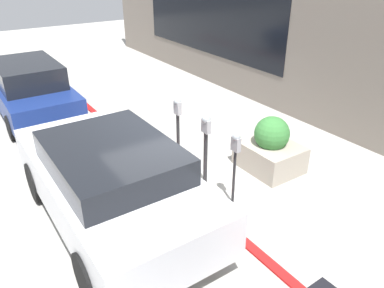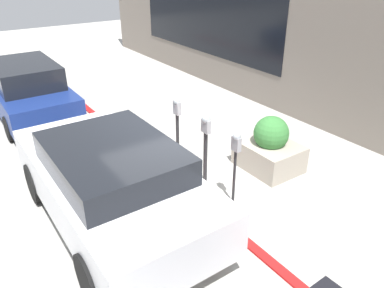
% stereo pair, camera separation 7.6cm
% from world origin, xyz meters
% --- Properties ---
extents(ground_plane, '(40.00, 40.00, 0.00)m').
position_xyz_m(ground_plane, '(0.00, 0.00, 0.00)').
color(ground_plane, '#ADAAA3').
extents(curb_strip, '(24.50, 0.16, 0.04)m').
position_xyz_m(curb_strip, '(0.00, 0.08, 0.02)').
color(curb_strip, red).
rests_on(curb_strip, ground_plane).
extents(building_facade, '(24.50, 0.17, 4.06)m').
position_xyz_m(building_facade, '(0.00, -4.47, 2.04)').
color(building_facade, slate).
rests_on(building_facade, ground_plane).
extents(parking_meter_nearest, '(0.17, 0.15, 1.41)m').
position_xyz_m(parking_meter_nearest, '(-0.86, -0.43, 1.06)').
color(parking_meter_nearest, '#232326').
rests_on(parking_meter_nearest, ground_plane).
extents(parking_meter_second, '(0.20, 0.17, 1.45)m').
position_xyz_m(parking_meter_second, '(-0.02, -0.42, 0.98)').
color(parking_meter_second, '#232326').
rests_on(parking_meter_second, ground_plane).
extents(parking_meter_middle, '(0.17, 0.15, 1.52)m').
position_xyz_m(parking_meter_middle, '(0.87, -0.36, 1.04)').
color(parking_meter_middle, '#232326').
rests_on(parking_meter_middle, ground_plane).
extents(planter_box, '(1.24, 1.01, 1.16)m').
position_xyz_m(planter_box, '(-0.31, -1.88, 0.46)').
color(planter_box, '#A39989').
rests_on(planter_box, ground_plane).
extents(parked_car_middle, '(4.42, 2.03, 1.52)m').
position_xyz_m(parked_car_middle, '(-0.14, 1.55, 0.83)').
color(parked_car_middle, silver).
rests_on(parked_car_middle, ground_plane).
extents(parked_car_rear, '(4.47, 1.77, 1.54)m').
position_xyz_m(parked_car_rear, '(5.53, 1.54, 0.79)').
color(parked_car_rear, navy).
rests_on(parked_car_rear, ground_plane).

